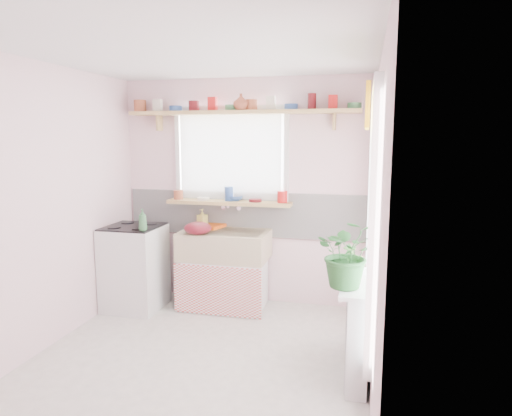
# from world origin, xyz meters

# --- Properties ---
(room) EXTENTS (3.20, 3.20, 3.20)m
(room) POSITION_xyz_m (0.66, 0.86, 1.37)
(room) COLOR silver
(room) RESTS_ON ground
(sink_unit) EXTENTS (0.95, 0.65, 1.11)m
(sink_unit) POSITION_xyz_m (-0.15, 1.29, 0.43)
(sink_unit) COLOR white
(sink_unit) RESTS_ON ground
(cooker) EXTENTS (0.58, 0.58, 0.93)m
(cooker) POSITION_xyz_m (-1.10, 1.05, 0.46)
(cooker) COLOR white
(cooker) RESTS_ON ground
(radiator_ledge) EXTENTS (0.22, 0.95, 0.78)m
(radiator_ledge) POSITION_xyz_m (1.30, 0.20, 0.40)
(radiator_ledge) COLOR white
(radiator_ledge) RESTS_ON ground
(windowsill) EXTENTS (1.40, 0.22, 0.04)m
(windowsill) POSITION_xyz_m (-0.15, 1.48, 1.14)
(windowsill) COLOR #D9B56F
(windowsill) RESTS_ON room
(pine_shelf) EXTENTS (2.52, 0.24, 0.04)m
(pine_shelf) POSITION_xyz_m (0.00, 1.47, 2.12)
(pine_shelf) COLOR #D9B56F
(pine_shelf) RESTS_ON room
(shelf_crockery) EXTENTS (2.47, 0.11, 0.12)m
(shelf_crockery) POSITION_xyz_m (-0.04, 1.47, 2.19)
(shelf_crockery) COLOR #A55133
(shelf_crockery) RESTS_ON pine_shelf
(sill_crockery) EXTENTS (1.35, 0.11, 0.12)m
(sill_crockery) POSITION_xyz_m (-0.15, 1.48, 1.22)
(sill_crockery) COLOR #A55133
(sill_crockery) RESTS_ON windowsill
(dish_tray) EXTENTS (0.42, 0.36, 0.04)m
(dish_tray) POSITION_xyz_m (-0.41, 1.50, 0.87)
(dish_tray) COLOR orange
(dish_tray) RESTS_ON sink_unit
(colander) EXTENTS (0.37, 0.37, 0.13)m
(colander) POSITION_xyz_m (-0.38, 1.10, 0.92)
(colander) COLOR maroon
(colander) RESTS_ON sink_unit
(jade_plant) EXTENTS (0.53, 0.48, 0.51)m
(jade_plant) POSITION_xyz_m (1.21, -0.04, 1.03)
(jade_plant) COLOR #26602A
(jade_plant) RESTS_ON radiator_ledge
(fruit_bowl) EXTENTS (0.33, 0.33, 0.07)m
(fruit_bowl) POSITION_xyz_m (1.21, 0.36, 0.81)
(fruit_bowl) COLOR white
(fruit_bowl) RESTS_ON radiator_ledge
(herb_pot) EXTENTS (0.13, 0.11, 0.21)m
(herb_pot) POSITION_xyz_m (1.21, 0.43, 0.88)
(herb_pot) COLOR #345F26
(herb_pot) RESTS_ON radiator_ledge
(soap_bottle_sink) EXTENTS (0.12, 0.12, 0.20)m
(soap_bottle_sink) POSITION_xyz_m (-0.47, 1.50, 0.95)
(soap_bottle_sink) COLOR #EAE068
(soap_bottle_sink) RESTS_ON sink_unit
(sill_cup) EXTENTS (0.14, 0.14, 0.09)m
(sill_cup) POSITION_xyz_m (-0.16, 1.54, 1.20)
(sill_cup) COLOR silver
(sill_cup) RESTS_ON windowsill
(sill_bowl) EXTENTS (0.20, 0.20, 0.05)m
(sill_bowl) POSITION_xyz_m (-0.09, 1.51, 1.19)
(sill_bowl) COLOR #31569F
(sill_bowl) RESTS_ON windowsill
(shelf_vase) EXTENTS (0.21, 0.21, 0.17)m
(shelf_vase) POSITION_xyz_m (0.01, 1.41, 2.22)
(shelf_vase) COLOR #98472E
(shelf_vase) RESTS_ON pine_shelf
(cooker_bottle) EXTENTS (0.11, 0.11, 0.22)m
(cooker_bottle) POSITION_xyz_m (-0.88, 0.85, 1.03)
(cooker_bottle) COLOR #387143
(cooker_bottle) RESTS_ON cooker
(fruit) EXTENTS (0.20, 0.14, 0.10)m
(fruit) POSITION_xyz_m (1.22, 0.37, 0.87)
(fruit) COLOR orange
(fruit) RESTS_ON fruit_bowl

